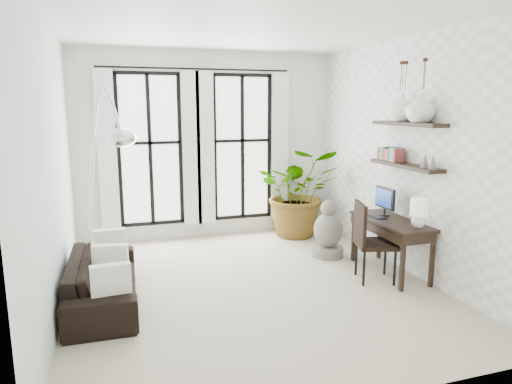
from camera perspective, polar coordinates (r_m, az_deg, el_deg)
name	(u,v)px	position (r m, az deg, el deg)	size (l,w,h in m)	color
floor	(251,286)	(6.00, -0.63, -11.65)	(5.00, 5.00, 0.00)	#B7AC91
ceiling	(250,25)	(5.62, -0.71, 20.10)	(5.00, 5.00, 0.00)	white
wall_left	(51,171)	(5.38, -24.24, 2.46)	(5.00, 5.00, 0.00)	silver
wall_right	(407,156)	(6.60, 18.39, 4.24)	(5.00, 5.00, 0.00)	white
wall_back	(208,146)	(8.00, -5.96, 5.79)	(4.50, 4.50, 0.00)	white
windows	(198,149)	(7.90, -7.27, 5.40)	(3.26, 0.13, 2.65)	white
wall_shelves	(404,148)	(6.42, 18.03, 5.23)	(0.25, 1.30, 0.60)	black
sofa	(103,280)	(5.72, -18.60, -10.40)	(1.91, 0.75, 0.56)	black
throw_pillows	(111,261)	(5.64, -17.71, -8.25)	(0.40, 1.52, 0.40)	white
plant	(299,192)	(8.07, 5.40, 0.01)	(1.42, 1.23, 1.57)	#2D7228
desk	(393,224)	(6.43, 16.77, -3.87)	(0.55, 1.29, 1.15)	black
desk_chair	(369,237)	(6.17, 13.94, -5.44)	(0.62, 0.62, 1.05)	black
arc_lamp	(105,151)	(5.52, -18.36, 4.83)	(0.75, 0.55, 2.50)	silver
buddha	(328,233)	(7.09, 8.99, -5.07)	(0.49, 0.49, 0.88)	gray
vase_a	(421,107)	(6.16, 19.90, 9.93)	(0.37, 0.37, 0.38)	white
vase_b	(402,107)	(6.49, 17.73, 10.07)	(0.37, 0.37, 0.38)	white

